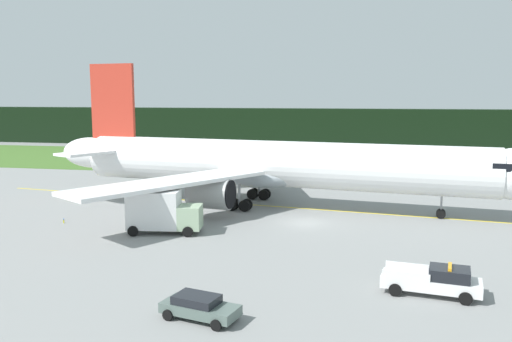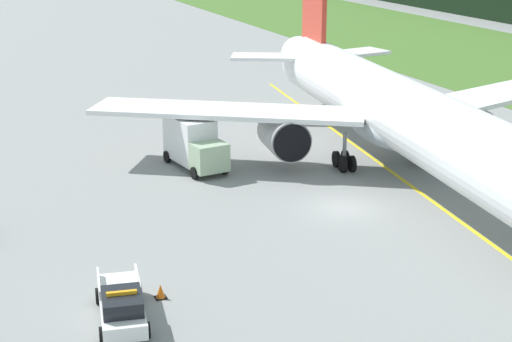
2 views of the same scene
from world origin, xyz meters
TOP-DOWN VIEW (x-y plane):
  - ground at (0.00, 0.00)m, footprint 320.00×320.00m
  - grass_verge at (0.00, 45.05)m, footprint 320.00×34.26m
  - distant_tree_line at (0.00, 72.07)m, footprint 288.00×5.01m
  - taxiway_centerline_main at (-3.73, 6.67)m, footprint 69.14×9.52m
  - airliner at (-4.52, 6.77)m, footprint 52.64×42.15m
  - ops_pickup_truck at (9.53, -16.52)m, footprint 5.99×2.92m
  - catering_truck at (-11.83, -6.12)m, footprint 6.57×3.42m
  - staff_car at (-3.27, -22.60)m, footprint 4.50×2.75m
  - apron_cone at (7.83, -14.22)m, footprint 0.58×0.58m
  - taxiway_edge_light_west at (-22.15, -4.58)m, footprint 0.12×0.12m

SIDE VIEW (x-z plane):
  - ground at x=0.00m, z-range 0.00..0.00m
  - taxiway_centerline_main at x=-3.73m, z-range 0.00..0.01m
  - grass_verge at x=0.00m, z-range 0.00..0.04m
  - taxiway_edge_light_west at x=-22.15m, z-range 0.02..0.46m
  - apron_cone at x=7.83m, z-range -0.01..0.71m
  - staff_car at x=-3.27m, z-range 0.05..1.35m
  - ops_pickup_truck at x=9.53m, z-range -0.07..1.87m
  - catering_truck at x=-11.83m, z-range -0.02..3.85m
  - distant_tree_line at x=0.00m, z-range 0.00..8.70m
  - airliner at x=-4.52m, z-range -3.20..12.21m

